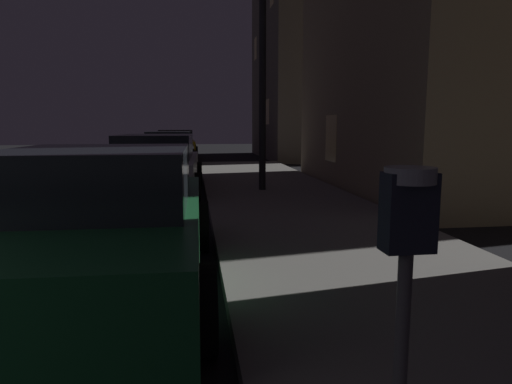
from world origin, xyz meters
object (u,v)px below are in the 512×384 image
object	(u,v)px
parking_meter	(406,252)
street_lamp	(263,35)
car_black	(169,151)
car_yellow_cab	(176,144)
car_silver	(156,164)
car_green	(103,223)

from	to	relation	value
parking_meter	street_lamp	world-z (taller)	street_lamp
car_black	street_lamp	size ratio (longest dim) A/B	0.79
car_black	car_yellow_cab	size ratio (longest dim) A/B	1.03
parking_meter	car_yellow_cab	xyz separation A→B (m)	(-1.68, 21.61, -0.45)
car_silver	street_lamp	bearing A→B (deg)	-14.52
parking_meter	street_lamp	distance (m)	9.16
parking_meter	car_yellow_cab	world-z (taller)	parking_meter
car_yellow_cab	parking_meter	bearing A→B (deg)	-85.55
parking_meter	car_black	world-z (taller)	parking_meter
car_silver	car_green	bearing A→B (deg)	-90.00
car_green	car_yellow_cab	xyz separation A→B (m)	(0.00, 18.73, 0.01)
car_silver	car_black	distance (m)	5.93
car_silver	car_black	size ratio (longest dim) A/B	1.11
car_black	street_lamp	xyz separation A→B (m)	(2.48, -6.58, 2.96)
car_green	car_silver	size ratio (longest dim) A/B	0.95
car_green	car_black	bearing A→B (deg)	90.00
parking_meter	car_silver	size ratio (longest dim) A/B	0.29
car_silver	car_yellow_cab	distance (m)	12.19
car_green	street_lamp	bearing A→B (deg)	67.19
parking_meter	car_silver	distance (m)	9.57
car_silver	parking_meter	bearing A→B (deg)	-79.87
car_black	car_yellow_cab	distance (m)	6.26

